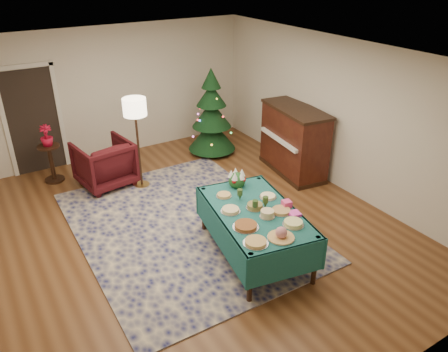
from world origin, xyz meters
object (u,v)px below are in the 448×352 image
christmas_tree (212,116)px  piano (294,141)px  armchair (104,161)px  side_table (52,164)px  gift_box (287,204)px  potted_plant (47,140)px  buffet_table (255,220)px  floor_lamp (135,113)px

christmas_tree → piano: christmas_tree is taller
armchair → side_table: 1.07m
gift_box → side_table: 4.74m
armchair → side_table: (-0.82, 0.68, -0.13)m
armchair → piano: (3.35, -1.42, 0.17)m
armchair → piano: piano is taller
gift_box → potted_plant: potted_plant is taller
buffet_table → side_table: buffet_table is taller
buffet_table → christmas_tree: bearing=69.1°
piano → potted_plant: bearing=153.2°
armchair → side_table: armchair is taller
piano → armchair: bearing=157.0°
christmas_tree → piano: size_ratio=1.15×
floor_lamp → piano: size_ratio=1.05×
potted_plant → christmas_tree: 3.31m
gift_box → side_table: gift_box is taller
side_table → piano: size_ratio=0.45×
gift_box → floor_lamp: floor_lamp is taller
armchair → piano: size_ratio=0.59×
gift_box → buffet_table: bearing=160.5°
potted_plant → floor_lamp: bearing=-38.5°
floor_lamp → piano: floor_lamp is taller
christmas_tree → piano: (0.88, -1.68, -0.19)m
armchair → piano: bearing=148.6°
gift_box → piano: piano is taller
armchair → potted_plant: armchair is taller
gift_box → piano: 2.68m
gift_box → side_table: size_ratio=0.16×
floor_lamp → side_table: bearing=141.5°
buffet_table → christmas_tree: (1.34, 3.51, 0.24)m
buffet_table → christmas_tree: 3.76m
armchair → side_table: bearing=-48.2°
buffet_table → floor_lamp: 3.03m
floor_lamp → christmas_tree: christmas_tree is taller
christmas_tree → piano: bearing=-62.3°
piano → christmas_tree: bearing=117.7°
gift_box → armchair: size_ratio=0.12×
side_table → christmas_tree: 3.35m
gift_box → potted_plant: (-2.37, 4.08, 0.05)m
armchair → christmas_tree: (2.47, 0.26, 0.36)m
potted_plant → side_table: bearing=-63.4°
side_table → potted_plant: bearing=116.6°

